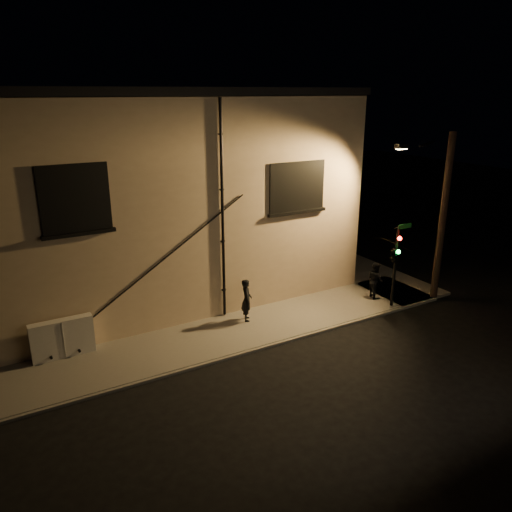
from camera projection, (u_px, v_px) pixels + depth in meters
ground at (303, 337)px, 18.49m from camera, size 90.00×90.00×0.00m
sidewalk at (270, 290)px, 22.66m from camera, size 21.00×16.00×0.12m
building at (141, 188)px, 23.09m from camera, size 16.20×12.23×8.80m
utility_cabinet at (63, 338)px, 16.70m from camera, size 2.03×0.34×1.34m
pedestrian_a at (247, 300)px, 19.32m from camera, size 0.61×0.73×1.69m
pedestrian_b at (375, 280)px, 21.54m from camera, size 0.76×0.89×1.58m
traffic_signal at (395, 254)px, 20.00m from camera, size 1.30×2.04×3.47m
streetlamp_pole at (440, 214)px, 20.69m from camera, size 2.02×1.39×7.15m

